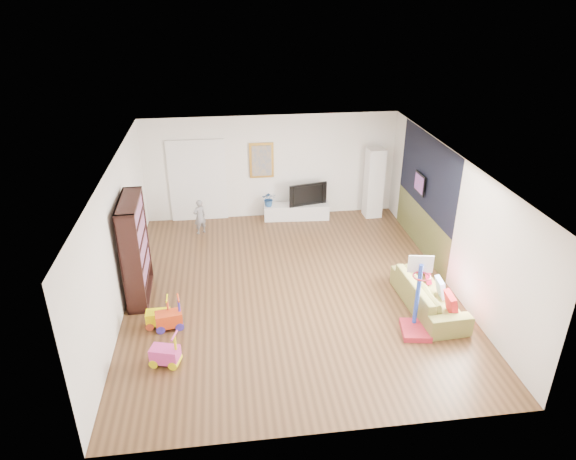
{
  "coord_description": "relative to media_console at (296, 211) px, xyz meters",
  "views": [
    {
      "loc": [
        -1.2,
        -8.83,
        5.67
      ],
      "look_at": [
        0.0,
        0.4,
        1.15
      ],
      "focal_mm": 32.0,
      "sensor_mm": 36.0,
      "label": 1
    }
  ],
  "objects": [
    {
      "name": "pillow_left",
      "position": [
        2.07,
        -5.02,
        0.27
      ],
      "size": [
        0.14,
        0.42,
        0.41
      ],
      "primitive_type": "cube",
      "rotation": [
        0.0,
        0.0,
        -0.07
      ],
      "color": "red",
      "rests_on": "sofa"
    },
    {
      "name": "sofa",
      "position": [
        1.91,
        -4.44,
        0.1
      ],
      "size": [
        0.89,
        2.05,
        0.59
      ],
      "primitive_type": "imported",
      "rotation": [
        0.0,
        0.0,
        1.62
      ],
      "color": "olive",
      "rests_on": "ground"
    },
    {
      "name": "wall_front",
      "position": [
        -0.62,
        -7.18,
        1.15
      ],
      "size": [
        6.5,
        0.0,
        2.7
      ],
      "primitive_type": "cube",
      "color": "white",
      "rests_on": "ground"
    },
    {
      "name": "wall_right",
      "position": [
        2.63,
        -3.43,
        1.15
      ],
      "size": [
        0.0,
        7.5,
        2.7
      ],
      "primitive_type": "cube",
      "color": "white",
      "rests_on": "ground"
    },
    {
      "name": "wall_back",
      "position": [
        -0.62,
        0.32,
        1.15
      ],
      "size": [
        6.5,
        0.0,
        2.7
      ],
      "primitive_type": "cube",
      "color": "silver",
      "rests_on": "ground"
    },
    {
      "name": "bookshelf",
      "position": [
        -3.62,
        -3.24,
        0.83
      ],
      "size": [
        0.41,
        1.41,
        2.05
      ],
      "primitive_type": "cube",
      "rotation": [
        0.0,
        0.0,
        0.03
      ],
      "color": "black",
      "rests_on": "ground"
    },
    {
      "name": "ride_on_pink",
      "position": [
        -2.95,
        -5.43,
        0.11
      ],
      "size": [
        0.52,
        0.4,
        0.61
      ],
      "primitive_type": "cube",
      "rotation": [
        0.0,
        0.0,
        -0.28
      ],
      "color": "#E03C9C",
      "rests_on": "ground"
    },
    {
      "name": "ceiling",
      "position": [
        -0.62,
        -3.43,
        2.5
      ],
      "size": [
        6.5,
        7.5,
        0.0
      ],
      "primitive_type": "cube",
      "color": "white",
      "rests_on": "ground"
    },
    {
      "name": "olive_wainscot",
      "position": [
        2.62,
        -2.03,
        0.3
      ],
      "size": [
        0.01,
        3.2,
        1.0
      ],
      "primitive_type": "cube",
      "color": "brown",
      "rests_on": "wall_right"
    },
    {
      "name": "media_console",
      "position": [
        0.0,
        0.0,
        0.0
      ],
      "size": [
        1.72,
        0.54,
        0.4
      ],
      "primitive_type": "cube",
      "rotation": [
        0.0,
        0.0,
        -0.07
      ],
      "color": "silver",
      "rests_on": "ground"
    },
    {
      "name": "pillow_center",
      "position": [
        2.11,
        -4.46,
        0.27
      ],
      "size": [
        0.12,
        0.36,
        0.35
      ],
      "primitive_type": "cube",
      "rotation": [
        0.0,
        0.0,
        -0.08
      ],
      "color": "white",
      "rests_on": "sofa"
    },
    {
      "name": "tv",
      "position": [
        0.27,
        0.03,
        0.49
      ],
      "size": [
        1.03,
        0.36,
        0.59
      ],
      "primitive_type": "imported",
      "rotation": [
        0.0,
        0.0,
        0.22
      ],
      "color": "black",
      "rests_on": "media_console"
    },
    {
      "name": "ride_on_orange",
      "position": [
        -2.97,
        -4.45,
        0.11
      ],
      "size": [
        0.51,
        0.36,
        0.62
      ],
      "primitive_type": "cube",
      "rotation": [
        0.0,
        0.0,
        0.16
      ],
      "color": "#DD4218",
      "rests_on": "ground"
    },
    {
      "name": "basketball_hoop",
      "position": [
        1.4,
        -5.16,
        0.53
      ],
      "size": [
        0.6,
        0.68,
        1.46
      ],
      "primitive_type": "cube",
      "rotation": [
        0.0,
        0.0,
        -0.17
      ],
      "color": "#AD2233",
      "rests_on": "ground"
    },
    {
      "name": "painting_back",
      "position": [
        -0.87,
        0.28,
        1.35
      ],
      "size": [
        0.62,
        0.06,
        0.92
      ],
      "primitive_type": "cube",
      "color": "gold",
      "rests_on": "wall_back"
    },
    {
      "name": "doorway",
      "position": [
        -2.52,
        0.28,
        0.85
      ],
      "size": [
        1.45,
        0.06,
        2.1
      ],
      "primitive_type": "cube",
      "color": "white",
      "rests_on": "ground"
    },
    {
      "name": "artwork_right",
      "position": [
        2.55,
        -1.83,
        1.35
      ],
      "size": [
        0.04,
        0.56,
        0.46
      ],
      "primitive_type": "cube",
      "color": "#7F3F8C",
      "rests_on": "wall_right"
    },
    {
      "name": "child",
      "position": [
        -2.5,
        -0.57,
        0.25
      ],
      "size": [
        0.39,
        0.35,
        0.89
      ],
      "primitive_type": "imported",
      "rotation": [
        0.0,
        0.0,
        3.67
      ],
      "color": "gray",
      "rests_on": "ground"
    },
    {
      "name": "vase_plant",
      "position": [
        -0.72,
        -0.0,
        0.4
      ],
      "size": [
        0.39,
        0.35,
        0.4
      ],
      "primitive_type": "imported",
      "rotation": [
        0.0,
        0.0,
        -0.11
      ],
      "color": "#224C84",
      "rests_on": "media_console"
    },
    {
      "name": "wall_left",
      "position": [
        -3.87,
        -3.43,
        1.15
      ],
      "size": [
        0.0,
        7.5,
        2.7
      ],
      "primitive_type": "cube",
      "color": "white",
      "rests_on": "ground"
    },
    {
      "name": "pillow_right",
      "position": [
        2.08,
        -3.85,
        0.27
      ],
      "size": [
        0.22,
        0.42,
        0.4
      ],
      "primitive_type": "cube",
      "rotation": [
        0.0,
        0.0,
        -0.3
      ],
      "color": "#C10E3E",
      "rests_on": "sofa"
    },
    {
      "name": "navy_accent",
      "position": [
        2.62,
        -2.03,
        1.65
      ],
      "size": [
        0.01,
        3.2,
        1.7
      ],
      "primitive_type": "cube",
      "color": "black",
      "rests_on": "wall_right"
    },
    {
      "name": "tall_cabinet",
      "position": [
        2.03,
        -0.06,
        0.73
      ],
      "size": [
        0.45,
        0.45,
        1.85
      ],
      "primitive_type": "cube",
      "rotation": [
        0.0,
        0.0,
        0.04
      ],
      "color": "white",
      "rests_on": "ground"
    },
    {
      "name": "ride_on_yellow",
      "position": [
        -3.16,
        -4.35,
        0.09
      ],
      "size": [
        0.44,
        0.28,
        0.58
      ],
      "primitive_type": "cube",
      "rotation": [
        0.0,
        0.0,
        0.03
      ],
      "color": "#E4DE00",
      "rests_on": "ground"
    },
    {
      "name": "floor",
      "position": [
        -0.62,
        -3.43,
        -0.2
      ],
      "size": [
        6.5,
        7.5,
        0.0
      ],
      "primitive_type": "cube",
      "color": "brown",
      "rests_on": "ground"
    }
  ]
}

